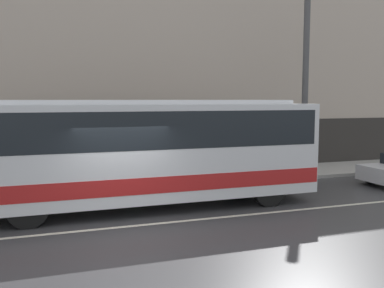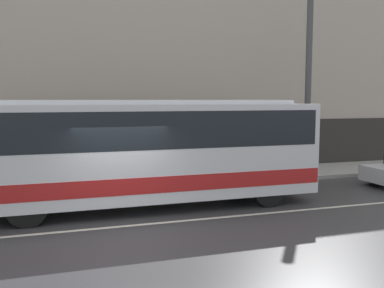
# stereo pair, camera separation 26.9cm
# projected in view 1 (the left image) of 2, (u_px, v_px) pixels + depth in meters

# --- Properties ---
(ground_plane) EXTENTS (60.00, 60.00, 0.00)m
(ground_plane) POSITION_uv_depth(u_px,v_px,m) (127.00, 227.00, 10.83)
(ground_plane) COLOR #38383A
(sidewalk) EXTENTS (60.00, 2.96, 0.14)m
(sidewalk) POSITION_uv_depth(u_px,v_px,m) (100.00, 184.00, 15.97)
(sidewalk) COLOR #A09E99
(sidewalk) RESTS_ON ground_plane
(building_facade) EXTENTS (60.00, 0.35, 9.14)m
(building_facade) POSITION_uv_depth(u_px,v_px,m) (92.00, 69.00, 17.04)
(building_facade) COLOR #B7A899
(building_facade) RESTS_ON ground_plane
(lane_stripe) EXTENTS (54.00, 0.14, 0.01)m
(lane_stripe) POSITION_uv_depth(u_px,v_px,m) (127.00, 226.00, 10.83)
(lane_stripe) COLOR beige
(lane_stripe) RESTS_ON ground_plane
(transit_bus) EXTENTS (10.82, 2.56, 3.20)m
(transit_bus) POSITION_uv_depth(u_px,v_px,m) (137.00, 148.00, 12.55)
(transit_bus) COLOR silver
(transit_bus) RESTS_ON ground_plane
(utility_pole_near) EXTENTS (0.25, 0.25, 7.70)m
(utility_pole_near) POSITION_uv_depth(u_px,v_px,m) (305.00, 80.00, 17.37)
(utility_pole_near) COLOR #4C4C4F
(utility_pole_near) RESTS_ON sidewalk
(pedestrian_waiting) EXTENTS (0.36, 0.36, 1.52)m
(pedestrian_waiting) POSITION_uv_depth(u_px,v_px,m) (134.00, 163.00, 16.09)
(pedestrian_waiting) COLOR #1E5933
(pedestrian_waiting) RESTS_ON sidewalk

